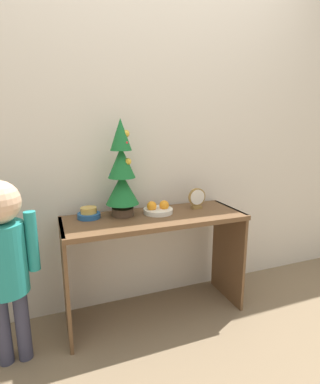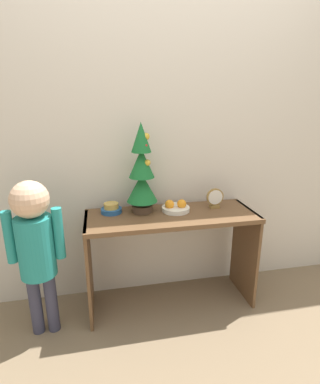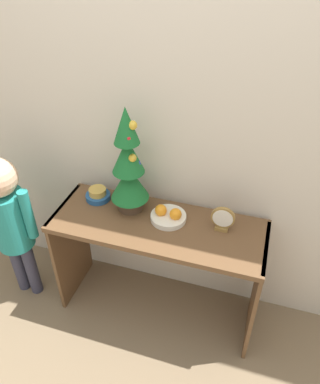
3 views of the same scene
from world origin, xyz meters
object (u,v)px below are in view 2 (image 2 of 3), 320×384
object	(u,v)px
mini_tree	(142,172)
desk_clock	(215,198)
fruit_bowl	(176,207)
singing_bowl	(111,209)
child_figure	(35,241)

from	to	relation	value
mini_tree	desk_clock	distance (m)	0.55
fruit_bowl	mini_tree	bearing A→B (deg)	172.10
mini_tree	singing_bowl	size ratio (longest dim) A/B	4.30
mini_tree	child_figure	distance (m)	0.77
singing_bowl	mini_tree	bearing A→B (deg)	-6.20
fruit_bowl	child_figure	size ratio (longest dim) A/B	0.19
desk_clock	child_figure	xyz separation A→B (m)	(-1.18, -0.18, -0.12)
mini_tree	fruit_bowl	xyz separation A→B (m)	(0.23, -0.03, -0.25)
child_figure	fruit_bowl	bearing A→B (deg)	11.09
desk_clock	child_figure	size ratio (longest dim) A/B	0.14
fruit_bowl	desk_clock	world-z (taller)	desk_clock
singing_bowl	child_figure	world-z (taller)	child_figure
desk_clock	child_figure	bearing A→B (deg)	-171.25
mini_tree	singing_bowl	distance (m)	0.33
fruit_bowl	singing_bowl	world-z (taller)	fruit_bowl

